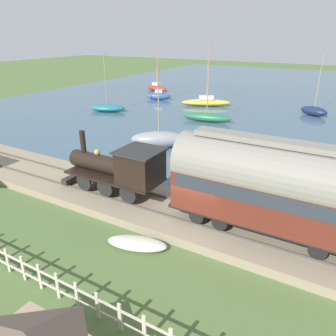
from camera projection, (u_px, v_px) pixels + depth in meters
ground_plane at (195, 229)px, 16.41m from camera, size 200.00×200.00×0.00m
harbor_water at (315, 96)px, 50.90m from camera, size 80.00×80.00×0.01m
rail_embankment at (200, 220)px, 16.76m from camera, size 4.53×56.00×0.57m
steam_locomotive at (122, 167)px, 18.24m from camera, size 2.29×6.33×3.31m
passenger_coach at (276, 186)px, 14.09m from camera, size 2.56×9.42×4.51m
sailboat_blue at (159, 96)px, 47.53m from camera, size 2.51×3.69×6.92m
sailboat_teal at (107, 108)px, 40.54m from camera, size 3.36×4.77×7.04m
sailboat_red at (157, 88)px, 54.79m from camera, size 2.87×4.83×6.06m
sailboat_gray at (159, 139)px, 27.89m from camera, size 3.92×4.96×6.65m
sailboat_navy at (314, 111)px, 38.56m from camera, size 2.84×3.67×7.02m
sailboat_green at (207, 117)px, 35.98m from camera, size 2.13×5.62×8.09m
sailboat_yellow at (206, 102)px, 43.68m from camera, size 4.33×6.58×6.79m
rowboat_off_pier at (232, 157)px, 25.05m from camera, size 2.45×2.27×0.52m
rowboat_near_shore at (183, 178)px, 21.76m from camera, size 2.02×2.34×0.35m
rowboat_mid_harbor at (317, 196)px, 19.24m from camera, size 2.25×2.53×0.44m
beached_dinghy at (137, 243)px, 14.93m from camera, size 1.88×3.00×0.44m
picket_fence at (109, 311)px, 10.86m from camera, size 0.06×20.14×1.13m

